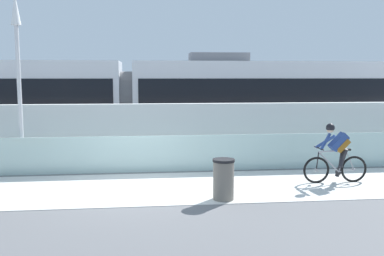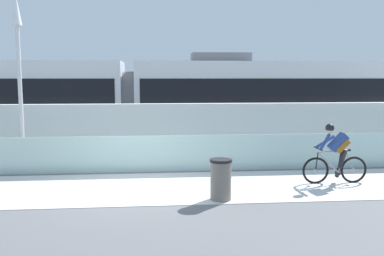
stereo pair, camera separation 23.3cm
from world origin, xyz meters
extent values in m
plane|color=slate|center=(0.00, 0.00, 0.00)|extent=(200.00, 200.00, 0.00)
cube|color=silver|center=(0.00, 0.00, 0.01)|extent=(32.00, 3.20, 0.01)
cube|color=silver|center=(0.00, 1.85, 0.55)|extent=(32.00, 0.05, 1.09)
cube|color=silver|center=(0.00, 3.65, 0.97)|extent=(32.00, 0.36, 1.93)
cube|color=#595654|center=(0.00, 6.13, 0.00)|extent=(32.00, 0.08, 0.01)
cube|color=#595654|center=(0.00, 7.57, 0.00)|extent=(32.00, 0.08, 0.01)
cube|color=#232326|center=(-2.73, 6.85, 0.36)|extent=(1.40, 1.88, 0.20)
cylinder|color=black|center=(-2.73, 6.13, 0.30)|extent=(0.60, 0.10, 0.60)
cylinder|color=black|center=(-2.73, 7.57, 0.30)|extent=(0.60, 0.10, 0.60)
cube|color=silver|center=(5.25, 6.85, 1.90)|extent=(11.00, 2.50, 3.10)
cube|color=black|center=(5.25, 6.85, 2.25)|extent=(10.56, 2.54, 1.04)
cube|color=red|center=(5.25, 6.85, 0.53)|extent=(10.78, 2.53, 0.28)
cube|color=slate|center=(3.27, 6.85, 3.63)|extent=(2.40, 1.10, 0.36)
cube|color=#232326|center=(1.73, 6.85, 0.36)|extent=(1.40, 1.88, 0.20)
cylinder|color=black|center=(1.73, 6.13, 0.30)|extent=(0.60, 0.10, 0.60)
cylinder|color=black|center=(1.73, 7.57, 0.30)|extent=(0.60, 0.10, 0.60)
cube|color=#232326|center=(8.77, 6.85, 0.36)|extent=(1.40, 1.88, 0.20)
cylinder|color=black|center=(8.77, 6.13, 0.30)|extent=(0.60, 0.10, 0.60)
cylinder|color=black|center=(8.77, 7.57, 0.30)|extent=(0.60, 0.10, 0.60)
cylinder|color=#59595B|center=(-0.50, 6.85, 1.90)|extent=(0.60, 2.30, 2.30)
torus|color=black|center=(4.75, 0.00, 0.36)|extent=(0.72, 0.06, 0.72)
cylinder|color=#99999E|center=(4.75, 0.00, 0.36)|extent=(0.07, 0.10, 0.07)
torus|color=black|center=(5.80, 0.00, 0.36)|extent=(0.72, 0.06, 0.72)
cylinder|color=#99999E|center=(5.80, 0.00, 0.36)|extent=(0.07, 0.10, 0.07)
cylinder|color=#99999E|center=(5.09, 0.00, 0.57)|extent=(0.60, 0.04, 0.58)
cylinder|color=#99999E|center=(5.47, 0.00, 0.59)|extent=(0.22, 0.04, 0.59)
cylinder|color=#99999E|center=(5.18, 0.00, 0.86)|extent=(0.76, 0.04, 0.07)
cylinder|color=#99999E|center=(5.59, 0.00, 0.33)|extent=(0.43, 0.03, 0.09)
cylinder|color=#99999E|center=(5.68, 0.00, 0.62)|extent=(0.27, 0.02, 0.53)
cylinder|color=black|center=(4.78, 0.00, 0.60)|extent=(0.08, 0.03, 0.49)
cube|color=black|center=(5.56, 0.00, 0.90)|extent=(0.24, 0.10, 0.05)
cylinder|color=black|center=(4.80, 0.00, 0.95)|extent=(0.03, 0.58, 0.03)
cylinder|color=#262628|center=(5.38, 0.00, 0.30)|extent=(0.18, 0.02, 0.18)
cube|color=navy|center=(5.34, 0.00, 1.11)|extent=(0.50, 0.28, 0.51)
cube|color=#8C5919|center=(5.43, 0.00, 1.02)|extent=(0.38, 0.30, 0.38)
sphere|color=beige|center=(5.10, 0.00, 1.46)|extent=(0.20, 0.20, 0.20)
sphere|color=black|center=(5.10, 0.00, 1.49)|extent=(0.23, 0.23, 0.23)
cylinder|color=navy|center=(4.98, 0.00, 1.12)|extent=(0.44, 0.41, 0.41)
cylinder|color=navy|center=(4.98, 0.00, 1.12)|extent=(0.44, 0.41, 0.41)
cylinder|color=black|center=(5.45, 0.00, 0.55)|extent=(0.29, 0.33, 0.80)
cylinder|color=black|center=(5.45, 0.00, 0.69)|extent=(0.29, 0.33, 0.54)
cylinder|color=gray|center=(-3.39, 2.15, 0.10)|extent=(0.24, 0.24, 0.20)
cylinder|color=silver|center=(-3.39, 2.15, 2.20)|extent=(0.12, 0.12, 4.20)
cone|color=white|center=(-3.39, 2.15, 4.75)|extent=(0.28, 0.28, 0.90)
cylinder|color=slate|center=(2.01, -1.25, 0.45)|extent=(0.48, 0.48, 0.90)
cylinder|color=black|center=(2.01, -1.25, 0.93)|extent=(0.51, 0.51, 0.06)
camera|label=1|loc=(0.26, -10.64, 2.82)|focal=39.62mm
camera|label=2|loc=(0.49, -10.66, 2.82)|focal=39.62mm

